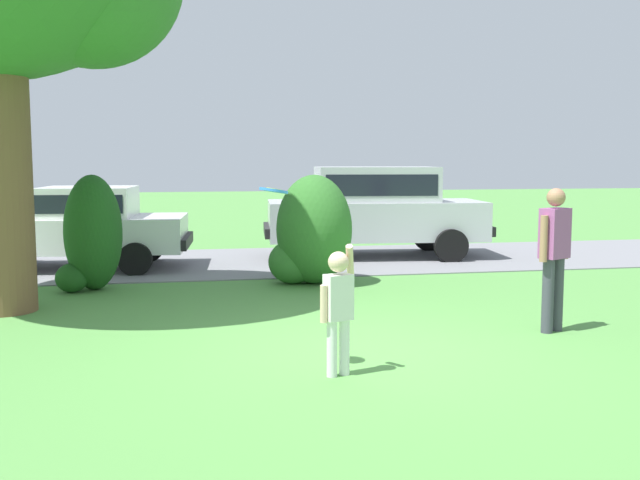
% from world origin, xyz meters
% --- Properties ---
extents(ground_plane, '(80.00, 80.00, 0.00)m').
position_xyz_m(ground_plane, '(0.00, 0.00, 0.00)').
color(ground_plane, '#518E42').
extents(driveway_strip, '(28.00, 4.40, 0.02)m').
position_xyz_m(driveway_strip, '(0.00, 7.07, 0.01)').
color(driveway_strip, slate).
rests_on(driveway_strip, ground).
extents(shrub_near_tree, '(1.03, 1.06, 1.84)m').
position_xyz_m(shrub_near_tree, '(-3.26, 4.40, 0.88)').
color(shrub_near_tree, '#1E511C').
rests_on(shrub_near_tree, ground).
extents(shrub_centre_left, '(1.40, 1.38, 1.83)m').
position_xyz_m(shrub_centre_left, '(0.28, 4.34, 0.84)').
color(shrub_centre_left, '#33702B').
rests_on(shrub_centre_left, ground).
extents(parked_sedan, '(4.55, 2.39, 1.56)m').
position_xyz_m(parked_sedan, '(-3.78, 6.78, 0.85)').
color(parked_sedan, white).
rests_on(parked_sedan, ground).
extents(parked_suv, '(4.85, 2.43, 1.92)m').
position_xyz_m(parked_suv, '(2.21, 7.35, 1.08)').
color(parked_suv, silver).
rests_on(parked_suv, ground).
extents(child_thrower, '(0.40, 0.35, 1.29)m').
position_xyz_m(child_thrower, '(-0.42, -0.95, 0.72)').
color(child_thrower, white).
rests_on(child_thrower, ground).
extents(frisbee, '(0.28, 0.28, 0.08)m').
position_xyz_m(frisbee, '(-1.00, -0.71, 1.78)').
color(frisbee, '#337FDB').
extents(adult_onlooker, '(0.48, 0.36, 1.74)m').
position_xyz_m(adult_onlooker, '(2.52, 0.34, 0.98)').
color(adult_onlooker, '#3F3F4C').
rests_on(adult_onlooker, ground).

